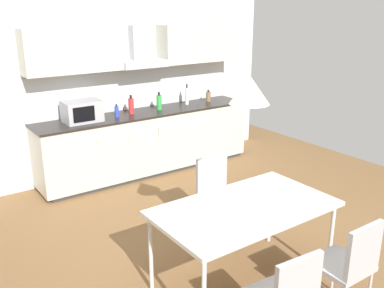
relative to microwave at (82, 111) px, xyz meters
name	(u,v)px	position (x,y,z in m)	size (l,w,h in m)	color
ground_plane	(222,272)	(0.25, -2.66, -1.07)	(7.61, 8.91, 0.02)	brown
wall_back	(88,84)	(0.25, 0.36, 0.29)	(6.09, 0.10, 2.70)	silver
kitchen_counter	(148,141)	(0.98, 0.00, -0.60)	(3.29, 0.65, 0.92)	#333333
backsplash_tile	(137,88)	(0.98, 0.30, 0.15)	(3.27, 0.02, 0.59)	silver
upper_wall_cabinets	(140,47)	(0.98, 0.14, 0.77)	(3.27, 0.40, 0.58)	beige
microwave	(82,111)	(0.00, 0.00, 0.00)	(0.48, 0.35, 0.28)	#ADADB2
bottle_red	(131,106)	(0.73, 0.01, -0.03)	(0.08, 0.08, 0.27)	red
bottle_blue	(117,112)	(0.48, -0.04, -0.06)	(0.06, 0.06, 0.18)	blue
bottle_green	(159,102)	(1.19, 0.00, -0.03)	(0.08, 0.08, 0.26)	green
bottle_white	(187,96)	(1.72, 0.06, 0.00)	(0.06, 0.06, 0.32)	white
bottle_brown	(208,96)	(2.13, 0.05, -0.06)	(0.08, 0.08, 0.18)	brown
dining_table	(245,211)	(0.28, -2.90, -0.35)	(1.55, 0.88, 0.76)	silver
chair_far_right	(217,189)	(0.63, -2.08, -0.53)	(0.42, 0.42, 0.87)	#B2B2B7
chair_near_right	(350,261)	(0.63, -3.72, -0.53)	(0.41, 0.41, 0.87)	#B2B2B7
pendant_lamp	(250,90)	(0.28, -2.90, 0.70)	(0.32, 0.32, 0.22)	silver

